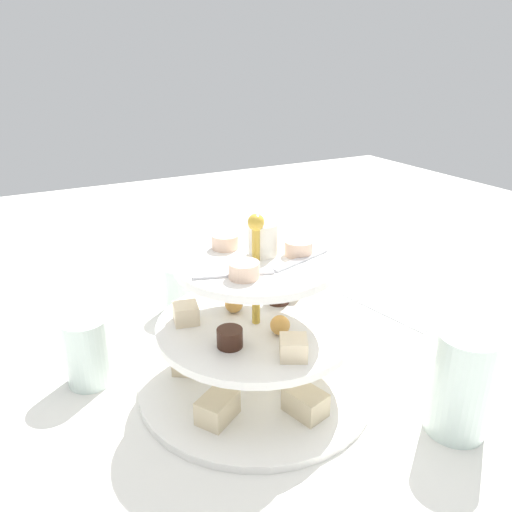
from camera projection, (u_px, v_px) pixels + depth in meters
The scene contains 7 objects.
ground_plane at pixel (256, 385), 0.66m from camera, with size 2.40×2.40×0.00m, color silver.
tiered_serving_stand at pixel (256, 339), 0.63m from camera, with size 0.30×0.30×0.24m.
water_glass_tall_right at pixel (461, 384), 0.56m from camera, with size 0.07×0.07×0.13m, color silver.
water_glass_short_left at pixel (183, 288), 0.84m from camera, with size 0.06×0.06×0.08m, color silver.
teacup_with_saucer at pixel (258, 285), 0.89m from camera, with size 0.09×0.09×0.05m.
butter_knife_right at pixel (382, 311), 0.85m from camera, with size 0.17×0.01×0.00m, color silver.
water_glass_mid_back at pixel (88, 351), 0.65m from camera, with size 0.06×0.06×0.09m, color silver.
Camera 1 is at (-0.26, -0.48, 0.41)m, focal length 35.03 mm.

